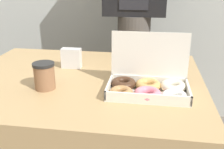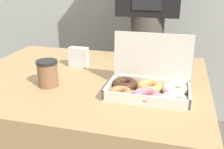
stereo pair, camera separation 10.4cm
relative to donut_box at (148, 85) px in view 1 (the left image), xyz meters
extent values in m
cube|color=tan|center=(-0.32, 0.12, -0.41)|extent=(1.14, 0.89, 0.75)
cube|color=white|center=(0.00, -0.02, -0.03)|extent=(0.33, 0.19, 0.01)
cube|color=white|center=(-0.16, -0.02, -0.01)|extent=(0.01, 0.19, 0.04)
cube|color=white|center=(0.16, -0.02, -0.01)|extent=(0.01, 0.19, 0.04)
cube|color=white|center=(0.00, -0.11, -0.01)|extent=(0.33, 0.01, 0.04)
cube|color=white|center=(0.00, 0.08, -0.01)|extent=(0.33, 0.01, 0.04)
cube|color=white|center=(0.00, 0.09, 0.10)|extent=(0.33, 0.02, 0.19)
torus|color=#B27F4C|center=(-0.10, -0.06, -0.01)|extent=(0.11, 0.11, 0.03)
torus|color=#422819|center=(-0.10, 0.03, -0.01)|extent=(0.13, 0.13, 0.03)
torus|color=pink|center=(0.00, -0.06, -0.01)|extent=(0.13, 0.13, 0.03)
torus|color=tan|center=(0.00, 0.03, -0.01)|extent=(0.13, 0.13, 0.03)
torus|color=white|center=(0.10, -0.06, -0.02)|extent=(0.13, 0.13, 0.03)
torus|color=silver|center=(0.10, 0.03, -0.01)|extent=(0.14, 0.14, 0.03)
cylinder|color=#8C6042|center=(-0.43, -0.02, 0.02)|extent=(0.09, 0.09, 0.10)
cylinder|color=black|center=(-0.43, -0.02, 0.07)|extent=(0.09, 0.09, 0.01)
cube|color=silver|center=(-0.40, 0.25, 0.02)|extent=(0.10, 0.05, 0.10)
cylinder|color=#4C4742|center=(-0.12, 0.86, -0.31)|extent=(0.23, 0.23, 0.94)
camera|label=1|loc=(0.00, -1.00, 0.42)|focal=42.00mm
camera|label=2|loc=(0.10, -0.97, 0.42)|focal=42.00mm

